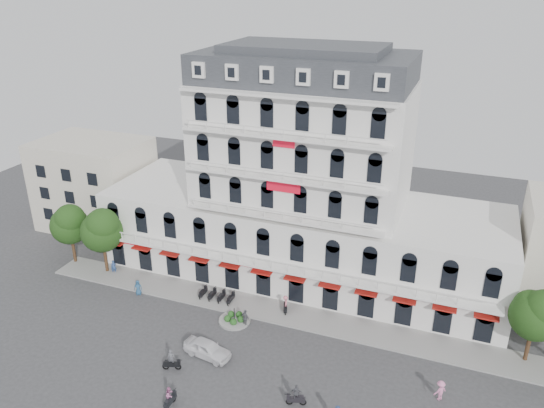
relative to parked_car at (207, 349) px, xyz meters
The scene contains 18 objects.
ground 3.25m from the parked_car, ahead, with size 120.00×120.00×0.00m, color #38383A.
sidewalk 9.19m from the parked_car, 69.99° to the left, with size 53.00×4.00×0.16m, color gray.
main_building 20.10m from the parked_car, 79.90° to the left, with size 45.00×15.00×25.80m.
flank_building_west 33.67m from the parked_car, 143.87° to the left, with size 14.00×10.00×12.00m, color beige.
traffic_island 5.64m from the parked_car, 88.63° to the left, with size 3.20×3.20×1.60m.
parked_scooter_row 9.04m from the parked_car, 110.92° to the left, with size 4.40×1.80×1.10m, color black, non-canonical shape.
tree_west_outer 25.16m from the parked_car, 157.20° to the left, with size 4.50×4.48×7.76m.
tree_west_inner 20.59m from the parked_car, 152.96° to the left, with size 4.76×4.76×8.25m.
tree_east_inner 29.17m from the parked_car, 19.43° to the left, with size 4.40×4.37×7.57m.
parked_car is the anchor object (origin of this frame).
rider_west 3.48m from the parked_car, 127.07° to the right, with size 1.64×0.83×2.11m.
rider_southwest 6.61m from the parked_car, 89.57° to the right, with size 0.57×1.70×1.95m.
rider_northeast 9.92m from the parked_car, 16.64° to the right, with size 1.66×0.77×2.02m.
rider_center 9.98m from the parked_car, 64.06° to the left, with size 0.84×1.64×1.95m.
pedestrian_left 13.32m from the parked_car, 151.44° to the left, with size 0.85×0.55×1.73m, color #29537B.
pedestrian_mid 5.48m from the parked_car, 74.23° to the left, with size 1.12×0.47×1.91m, color #55565C.
pedestrian_right 20.39m from the parked_car, ahead, with size 1.18×0.68×1.83m, color pink.
pedestrian_far 19.17m from the parked_car, 151.62° to the left, with size 0.62×0.40×1.69m, color navy.
Camera 1 is at (16.27, -33.91, 32.17)m, focal length 35.00 mm.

